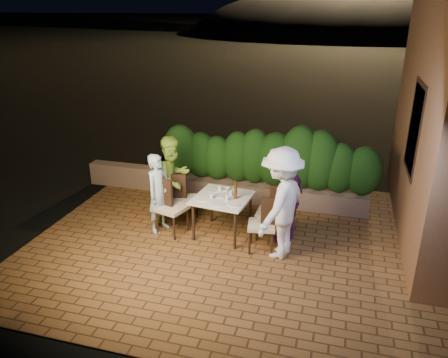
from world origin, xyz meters
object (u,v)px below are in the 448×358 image
at_px(parapet_lamp, 162,166).
at_px(diner_green, 173,179).
at_px(chair_left_back, 186,198).
at_px(diner_blue, 159,193).
at_px(chair_left_front, 172,207).
at_px(beer_bottle, 235,190).
at_px(chair_right_front, 262,224).
at_px(bowl, 225,189).
at_px(diner_purple, 288,200).
at_px(diner_white, 281,204).
at_px(chair_right_back, 270,212).
at_px(dining_table, 222,216).

bearing_deg(parapet_lamp, diner_green, -57.91).
xyz_separation_m(chair_left_back, parapet_lamp, (-1.05, 1.31, 0.09)).
distance_m(diner_blue, parapet_lamp, 1.93).
xyz_separation_m(chair_left_front, diner_green, (-0.18, 0.56, 0.31)).
bearing_deg(beer_bottle, chair_left_back, 162.45).
distance_m(beer_bottle, chair_left_back, 1.20).
bearing_deg(chair_right_front, bowl, -46.79).
distance_m(diner_purple, parapet_lamp, 3.39).
relative_size(beer_bottle, diner_white, 0.18).
bearing_deg(diner_blue, chair_right_front, -81.04).
distance_m(chair_left_front, parapet_lamp, 2.06).
xyz_separation_m(chair_right_back, parapet_lamp, (-2.72, 1.50, 0.06)).
bearing_deg(parapet_lamp, diner_blue, -67.95).
xyz_separation_m(bowl, chair_left_front, (-0.86, -0.49, -0.25)).
bearing_deg(parapet_lamp, beer_bottle, -37.85).
relative_size(chair_left_front, diner_green, 0.62).
relative_size(chair_right_front, parapet_lamp, 6.97).
distance_m(chair_right_back, diner_green, 1.97).
relative_size(chair_right_back, parapet_lamp, 7.22).
bearing_deg(parapet_lamp, diner_white, -34.42).
bearing_deg(diner_white, diner_green, -91.96).
relative_size(chair_left_back, diner_green, 0.58).
height_order(diner_white, diner_purple, diner_white).
xyz_separation_m(diner_green, parapet_lamp, (-0.79, 1.26, -0.26)).
xyz_separation_m(chair_right_back, diner_blue, (-2.00, -0.28, 0.24)).
relative_size(chair_left_front, chair_right_back, 1.03).
height_order(beer_bottle, chair_left_front, beer_bottle).
height_order(chair_right_front, diner_purple, diner_purple).
bearing_deg(chair_right_back, diner_purple, 178.44).
bearing_deg(chair_right_back, beer_bottle, 14.32).
bearing_deg(beer_bottle, diner_green, 163.94).
relative_size(bowl, chair_left_front, 0.16).
relative_size(chair_right_back, diner_white, 0.54).
relative_size(bowl, chair_right_back, 0.16).
xyz_separation_m(chair_left_back, chair_right_front, (1.60, -0.66, 0.01)).
relative_size(beer_bottle, diner_purple, 0.21).
distance_m(bowl, diner_white, 1.35).
relative_size(beer_bottle, diner_blue, 0.22).
relative_size(dining_table, diner_purple, 0.61).
bearing_deg(bowl, diner_green, 176.44).
height_order(chair_left_front, chair_right_front, chair_left_front).
relative_size(chair_right_back, diner_blue, 0.68).
distance_m(diner_green, diner_purple, 2.25).
bearing_deg(diner_blue, parapet_lamp, 36.48).
relative_size(chair_left_back, diner_purple, 0.62).
bearing_deg(diner_green, chair_left_back, -75.12).
bearing_deg(chair_right_back, dining_table, 10.04).
bearing_deg(chair_right_back, diner_blue, 8.90).
xyz_separation_m(beer_bottle, diner_blue, (-1.39, -0.14, -0.17)).
distance_m(chair_left_front, diner_blue, 0.34).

